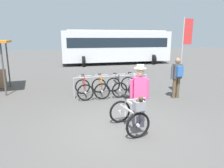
% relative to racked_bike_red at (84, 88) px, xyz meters
% --- Properties ---
extents(ground_plane, '(80.00, 80.00, 0.00)m').
position_rel_racked_bike_red_xyz_m(ground_plane, '(0.44, -3.31, -0.37)').
color(ground_plane, '#514F4C').
extents(bike_rack_rail, '(3.21, 0.17, 0.88)m').
position_rel_racked_bike_red_xyz_m(bike_rack_rail, '(1.15, -0.22, 0.30)').
color(bike_rack_rail, '#99999E').
rests_on(bike_rack_rail, ground).
extents(racked_bike_red, '(0.73, 1.16, 0.98)m').
position_rel_racked_bike_red_xyz_m(racked_bike_red, '(0.00, 0.00, 0.00)').
color(racked_bike_red, black).
rests_on(racked_bike_red, ground).
extents(racked_bike_orange, '(0.79, 1.16, 0.97)m').
position_rel_racked_bike_red_xyz_m(racked_bike_orange, '(0.70, -0.02, 0.00)').
color(racked_bike_orange, black).
rests_on(racked_bike_orange, ground).
extents(racked_bike_black, '(0.73, 1.14, 0.97)m').
position_rel_racked_bike_red_xyz_m(racked_bike_black, '(1.40, -0.05, -0.00)').
color(racked_bike_black, black).
rests_on(racked_bike_black, ground).
extents(racked_bike_white, '(0.72, 1.13, 0.97)m').
position_rel_racked_bike_red_xyz_m(racked_bike_white, '(2.10, -0.07, -0.00)').
color(racked_bike_white, black).
rests_on(racked_bike_white, ground).
extents(featured_bicycle, '(0.75, 1.23, 1.09)m').
position_rel_racked_bike_red_xyz_m(featured_bicycle, '(0.58, -3.54, 0.12)').
color(featured_bicycle, black).
rests_on(featured_bicycle, ground).
extents(person_with_featured_bike, '(0.52, 0.32, 1.72)m').
position_rel_racked_bike_red_xyz_m(person_with_featured_bike, '(0.91, -3.34, 0.58)').
color(person_with_featured_bike, '#383842').
rests_on(person_with_featured_bike, ground).
extents(pedestrian_with_backpack, '(0.53, 0.34, 1.64)m').
position_rel_racked_bike_red_xyz_m(pedestrian_with_backpack, '(3.55, -1.28, 0.57)').
color(pedestrian_with_backpack, brown).
rests_on(pedestrian_with_backpack, ground).
extents(bus_distant, '(10.13, 3.79, 3.08)m').
position_rel_racked_bike_red_xyz_m(bus_distant, '(4.95, 10.23, 1.37)').
color(bus_distant, silver).
rests_on(bus_distant, ground).
extents(banner_flag, '(0.45, 0.05, 3.20)m').
position_rel_racked_bike_red_xyz_m(banner_flag, '(3.98, -1.08, 1.86)').
color(banner_flag, '#B2B2B7').
rests_on(banner_flag, ground).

